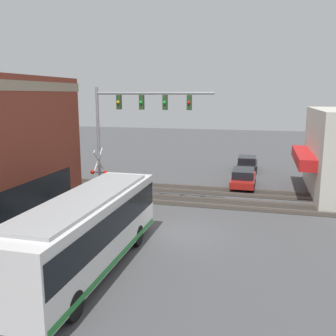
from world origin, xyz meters
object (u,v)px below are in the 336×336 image
at_px(city_bus, 87,230).
at_px(parked_car_red, 243,178).
at_px(pedestrian_at_crossing, 131,192).
at_px(parked_car_black, 247,164).
at_px(crossing_signal, 99,172).

bearing_deg(city_bus, parked_car_red, -18.25).
bearing_deg(pedestrian_at_crossing, city_bus, -170.94).
bearing_deg(pedestrian_at_crossing, parked_car_black, -27.18).
relative_size(city_bus, parked_car_black, 2.40).
bearing_deg(crossing_signal, parked_car_black, -30.97).
xyz_separation_m(crossing_signal, parked_car_red, (8.04, -8.65, -1.64)).
xyz_separation_m(parked_car_red, pedestrian_at_crossing, (-7.04, 6.89, 0.17)).
xyz_separation_m(city_bus, pedestrian_at_crossing, (9.34, 1.49, -0.92)).
xyz_separation_m(crossing_signal, parked_car_black, (14.41, -8.65, -1.65)).
xyz_separation_m(parked_car_black, pedestrian_at_crossing, (-13.41, 6.89, 0.18)).
relative_size(parked_car_red, parked_car_black, 1.12).
height_order(crossing_signal, parked_car_red, crossing_signal).
bearing_deg(parked_car_red, city_bus, 161.75).
xyz_separation_m(parked_car_red, parked_car_black, (6.37, 0.00, -0.01)).
height_order(city_bus, parked_car_red, city_bus).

